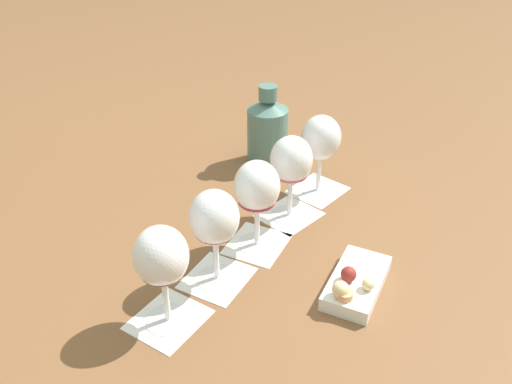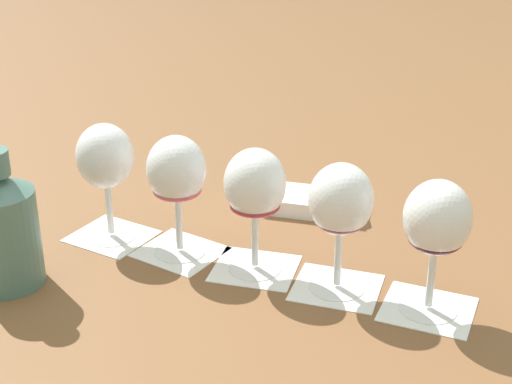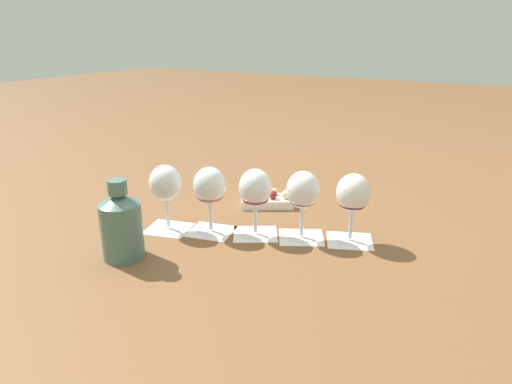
% 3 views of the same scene
% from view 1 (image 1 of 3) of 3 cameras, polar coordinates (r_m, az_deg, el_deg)
% --- Properties ---
extents(ground_plane, '(8.00, 8.00, 0.00)m').
position_cam_1_polar(ground_plane, '(1.03, -0.23, -5.66)').
color(ground_plane, brown).
extents(tasting_card_0, '(0.14, 0.13, 0.00)m').
position_cam_1_polar(tasting_card_0, '(1.20, 6.48, 0.20)').
color(tasting_card_0, white).
rests_on(tasting_card_0, ground_plane).
extents(tasting_card_1, '(0.13, 0.12, 0.00)m').
position_cam_1_polar(tasting_card_1, '(1.12, 3.51, -2.41)').
color(tasting_card_1, white).
rests_on(tasting_card_1, ground_plane).
extents(tasting_card_2, '(0.15, 0.15, 0.00)m').
position_cam_1_polar(tasting_card_2, '(1.03, 0.20, -5.57)').
color(tasting_card_2, white).
rests_on(tasting_card_2, ground_plane).
extents(tasting_card_3, '(0.15, 0.14, 0.00)m').
position_cam_1_polar(tasting_card_3, '(0.96, -4.11, -9.01)').
color(tasting_card_3, white).
rests_on(tasting_card_3, ground_plane).
extents(tasting_card_4, '(0.14, 0.14, 0.00)m').
position_cam_1_polar(tasting_card_4, '(0.90, -9.20, -13.11)').
color(tasting_card_4, white).
rests_on(tasting_card_4, ground_plane).
extents(wine_glass_0, '(0.08, 0.08, 0.18)m').
position_cam_1_polar(wine_glass_0, '(1.14, 6.85, 5.32)').
color(wine_glass_0, white).
rests_on(wine_glass_0, tasting_card_0).
extents(wine_glass_1, '(0.08, 0.08, 0.18)m').
position_cam_1_polar(wine_glass_1, '(1.05, 3.73, 2.99)').
color(wine_glass_1, white).
rests_on(wine_glass_1, tasting_card_1).
extents(wine_glass_2, '(0.08, 0.08, 0.18)m').
position_cam_1_polar(wine_glass_2, '(0.96, 0.21, 0.11)').
color(wine_glass_2, white).
rests_on(wine_glass_2, tasting_card_2).
extents(wine_glass_3, '(0.08, 0.08, 0.18)m').
position_cam_1_polar(wine_glass_3, '(0.89, -4.40, -3.16)').
color(wine_glass_3, white).
rests_on(wine_glass_3, tasting_card_3).
extents(wine_glass_4, '(0.08, 0.08, 0.18)m').
position_cam_1_polar(wine_glass_4, '(0.82, -9.91, -7.15)').
color(wine_glass_4, white).
rests_on(wine_glass_4, tasting_card_4).
extents(ceramic_vase, '(0.10, 0.10, 0.19)m').
position_cam_1_polar(ceramic_vase, '(1.28, 1.23, 6.57)').
color(ceramic_vase, '#4C7066').
rests_on(ceramic_vase, ground_plane).
extents(snack_dish, '(0.18, 0.15, 0.05)m').
position_cam_1_polar(snack_dish, '(0.94, 10.41, -9.39)').
color(snack_dish, white).
rests_on(snack_dish, ground_plane).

